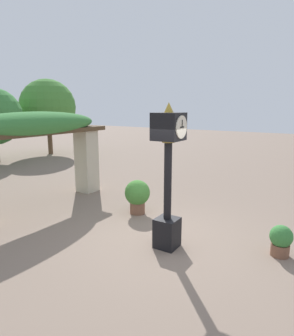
% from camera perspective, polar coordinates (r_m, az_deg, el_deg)
% --- Properties ---
extents(ground_plane, '(60.00, 60.00, 0.00)m').
position_cam_1_polar(ground_plane, '(6.90, 3.02, -13.40)').
color(ground_plane, '#7F6B5B').
extents(pedestal_clock, '(0.54, 0.59, 3.00)m').
position_cam_1_polar(pedestal_clock, '(6.05, 4.00, -1.26)').
color(pedestal_clock, black).
rests_on(pedestal_clock, ground).
extents(pergola, '(5.15, 1.19, 2.78)m').
position_cam_1_polar(pergola, '(9.08, -20.38, 5.45)').
color(pergola, '#BCB299').
rests_on(pergola, ground).
extents(potted_plant_near_left, '(0.70, 0.70, 0.94)m').
position_cam_1_polar(potted_plant_near_left, '(8.27, -1.85, -5.12)').
color(potted_plant_near_left, brown).
rests_on(potted_plant_near_left, ground).
extents(potted_plant_near_right, '(0.44, 0.44, 0.63)m').
position_cam_1_polar(potted_plant_near_right, '(6.63, 24.14, -12.38)').
color(potted_plant_near_right, brown).
rests_on(potted_plant_near_right, ground).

